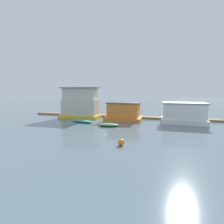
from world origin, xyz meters
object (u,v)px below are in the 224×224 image
at_px(houseboat_white, 183,113).
at_px(mooring_post_far_right, 66,112).
at_px(dinghy_teal, 82,121).
at_px(dinghy_green, 108,125).
at_px(buoy_orange, 121,142).
at_px(houseboat_orange, 124,112).
at_px(houseboat_yellow, 80,104).

xyz_separation_m(houseboat_white, mooring_post_far_right, (-20.88, 2.10, -0.72)).
height_order(houseboat_white, dinghy_teal, houseboat_white).
xyz_separation_m(dinghy_teal, dinghy_green, (4.76, -1.77, 0.02)).
xyz_separation_m(mooring_post_far_right, buoy_orange, (14.50, -15.13, -0.48)).
xyz_separation_m(dinghy_teal, buoy_orange, (8.37, -9.51, 0.09)).
relative_size(dinghy_green, mooring_post_far_right, 2.01).
height_order(houseboat_orange, dinghy_green, houseboat_orange).
bearing_deg(dinghy_teal, dinghy_green, -20.40).
xyz_separation_m(houseboat_orange, houseboat_white, (9.10, -0.29, 0.12)).
relative_size(houseboat_orange, mooring_post_far_right, 3.79).
relative_size(houseboat_yellow, dinghy_green, 2.30).
relative_size(houseboat_orange, dinghy_teal, 1.40).
relative_size(houseboat_white, dinghy_teal, 1.52).
xyz_separation_m(houseboat_white, buoy_orange, (-6.38, -13.03, -1.20)).
xyz_separation_m(houseboat_yellow, dinghy_teal, (2.40, -4.11, -2.27)).
bearing_deg(dinghy_teal, buoy_orange, -48.65).
height_order(houseboat_yellow, houseboat_white, houseboat_yellow).
xyz_separation_m(houseboat_orange, dinghy_teal, (-5.65, -3.81, -1.17)).
height_order(houseboat_yellow, houseboat_orange, houseboat_yellow).
bearing_deg(dinghy_teal, houseboat_yellow, 120.21).
height_order(mooring_post_far_right, buoy_orange, mooring_post_far_right).
bearing_deg(buoy_orange, houseboat_white, 63.92).
relative_size(dinghy_teal, buoy_orange, 7.27).
distance_m(houseboat_yellow, houseboat_orange, 8.12).
distance_m(houseboat_orange, dinghy_teal, 6.91).
height_order(dinghy_green, buoy_orange, buoy_orange).
distance_m(dinghy_green, buoy_orange, 8.54).
relative_size(dinghy_teal, mooring_post_far_right, 2.70).
height_order(dinghy_green, mooring_post_far_right, mooring_post_far_right).
bearing_deg(houseboat_white, dinghy_teal, -166.56).
xyz_separation_m(dinghy_green, buoy_orange, (3.61, -7.74, 0.07)).
height_order(houseboat_white, buoy_orange, houseboat_white).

